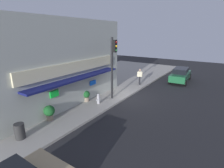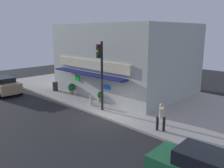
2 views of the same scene
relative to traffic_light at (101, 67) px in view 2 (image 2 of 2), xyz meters
The scene contains 10 objects.
ground_plane 3.66m from the traffic_light, 34.35° to the right, with size 51.66×51.66×0.00m, color #232326.
sidewalk 5.92m from the traffic_light, 76.36° to the left, with size 34.44×11.13×0.15m, color #A39E93.
corner_building 6.43m from the traffic_light, 116.19° to the left, with size 11.64×9.45×6.36m.
traffic_light is the anchor object (origin of this frame).
fire_hydrant 3.26m from the traffic_light, 167.68° to the left, with size 0.46×0.22×0.81m.
trash_can 8.12m from the traffic_light, behind, with size 0.51×0.51×0.84m, color #2D2D2D.
pedestrian 5.65m from the traffic_light, ahead, with size 0.56×0.55×1.67m.
potted_plant_by_doorway 6.16m from the traffic_light, 167.27° to the left, with size 0.69×0.69×0.99m.
potted_plant_by_window 3.55m from the traffic_light, 138.74° to the left, with size 0.57×0.57×0.86m.
parked_car_tan 11.09m from the traffic_light, 163.51° to the right, with size 4.13×2.12×1.65m.
Camera 2 is at (11.03, -10.36, 5.87)m, focal length 37.59 mm.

